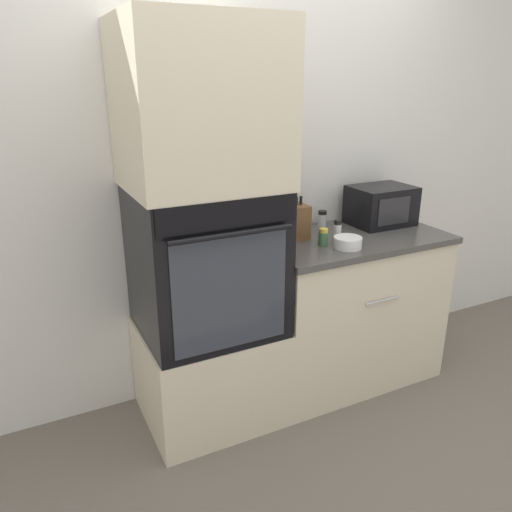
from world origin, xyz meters
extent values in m
plane|color=#6B6056|center=(0.00, 0.00, 0.00)|extent=(12.00, 12.00, 0.00)
cube|color=silver|center=(0.00, 0.63, 1.25)|extent=(8.00, 0.05, 2.50)
cube|color=beige|center=(-0.35, 0.30, 0.26)|extent=(0.69, 0.60, 0.53)
cube|color=black|center=(-0.35, 0.30, 0.89)|extent=(0.67, 0.59, 0.73)
cube|color=black|center=(-0.35, 0.00, 1.20)|extent=(0.64, 0.01, 0.12)
cube|color=#33E54C|center=(-0.35, 0.00, 1.20)|extent=(0.09, 0.00, 0.03)
cube|color=#333842|center=(-0.35, 0.00, 0.84)|extent=(0.55, 0.01, 0.55)
cylinder|color=black|center=(-0.35, -0.03, 1.12)|extent=(0.57, 0.02, 0.02)
cube|color=beige|center=(-0.35, 0.30, 1.62)|extent=(0.69, 0.60, 0.73)
cube|color=beige|center=(0.53, 0.30, 0.43)|extent=(1.06, 0.60, 0.86)
cube|color=#474442|center=(0.53, 0.30, 0.88)|extent=(1.08, 0.63, 0.03)
cylinder|color=#B7B7BC|center=(0.53, -0.01, 0.62)|extent=(0.22, 0.01, 0.01)
cube|color=black|center=(0.82, 0.41, 1.02)|extent=(0.36, 0.28, 0.23)
cube|color=#28282B|center=(0.80, 0.27, 1.02)|extent=(0.23, 0.01, 0.16)
cube|color=brown|center=(0.22, 0.40, 0.99)|extent=(0.11, 0.15, 0.19)
cylinder|color=black|center=(0.20, 0.40, 1.11)|extent=(0.02, 0.02, 0.04)
cylinder|color=black|center=(0.22, 0.40, 1.11)|extent=(0.02, 0.02, 0.04)
cylinder|color=black|center=(0.25, 0.40, 1.11)|extent=(0.02, 0.02, 0.04)
cylinder|color=white|center=(0.38, 0.13, 0.93)|extent=(0.15, 0.15, 0.06)
cylinder|color=silver|center=(0.49, 0.53, 0.94)|extent=(0.06, 0.06, 0.07)
cylinder|color=black|center=(0.49, 0.53, 0.98)|extent=(0.05, 0.05, 0.02)
cylinder|color=#427047|center=(0.34, 0.48, 0.92)|extent=(0.04, 0.04, 0.05)
cylinder|color=gold|center=(0.34, 0.48, 0.95)|extent=(0.04, 0.04, 0.01)
cylinder|color=silver|center=(0.41, 0.27, 0.94)|extent=(0.04, 0.04, 0.09)
cylinder|color=black|center=(0.41, 0.27, 1.00)|extent=(0.04, 0.04, 0.02)
cylinder|color=#427047|center=(0.29, 0.22, 0.94)|extent=(0.05, 0.05, 0.07)
cylinder|color=gold|center=(0.29, 0.22, 0.98)|extent=(0.05, 0.05, 0.02)
camera|label=1|loc=(-1.16, -1.87, 1.75)|focal=35.00mm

